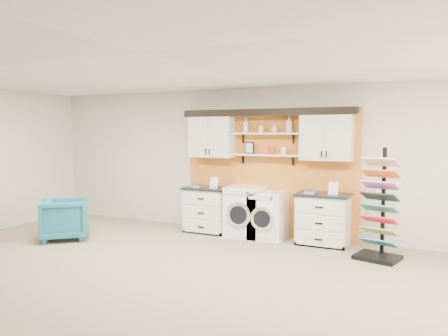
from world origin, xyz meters
The scene contains 22 objects.
floor centered at (0.00, 0.00, 0.00)m, with size 10.00×10.00×0.00m, color #988766.
ceiling centered at (0.00, 0.00, 2.80)m, with size 10.00×10.00×0.00m, color white.
wall_back centered at (0.00, 4.00, 1.40)m, with size 10.00×10.00×0.00m, color beige.
accent_panel centered at (0.00, 3.96, 1.20)m, with size 3.40×0.07×2.40m, color orange.
upper_cabinet_left centered at (-1.13, 3.79, 1.88)m, with size 0.90×0.35×0.84m.
upper_cabinet_right centered at (1.13, 3.79, 1.88)m, with size 0.90×0.35×0.84m.
shelf_lower centered at (0.00, 3.80, 1.53)m, with size 1.32×0.28×0.03m, color white.
shelf_upper centered at (0.00, 3.80, 1.93)m, with size 1.32×0.28×0.03m, color white.
crown_molding centered at (0.00, 3.81, 2.33)m, with size 3.30×0.41×0.13m.
picture_frame centered at (-0.35, 3.85, 1.66)m, with size 0.18×0.02×0.22m.
canister_red centered at (0.10, 3.80, 1.62)m, with size 0.11×0.11×0.16m, color red.
canister_cream centered at (0.35, 3.80, 1.61)m, with size 0.10×0.10×0.14m, color silver.
base_cabinet_left centered at (-1.13, 3.64, 0.44)m, with size 0.90×0.66×0.88m.
base_cabinet_right centered at (1.13, 3.64, 0.45)m, with size 0.91×0.66×0.89m.
washer centered at (-0.33, 3.64, 0.47)m, with size 0.67×0.71×0.94m.
dryer centered at (0.13, 3.64, 0.43)m, with size 0.62×0.71×0.87m.
sample_rack centered at (2.11, 3.13, 0.54)m, with size 0.73×0.66×1.72m.
armchair centered at (-3.21, 1.97, 0.37)m, with size 0.79×0.81×0.74m, color #1A6479.
soap_bottle_a centered at (-0.40, 3.80, 2.08)m, with size 0.11×0.11×0.28m, color silver.
soap_bottle_b centered at (-0.09, 3.80, 2.03)m, with size 0.08×0.08×0.17m, color silver.
soap_bottle_c centered at (0.16, 3.80, 2.02)m, with size 0.12×0.12×0.16m, color silver.
soap_bottle_d centered at (0.45, 3.80, 2.10)m, with size 0.12×0.12×0.30m, color silver.
Camera 1 is at (2.82, -3.86, 1.96)m, focal length 35.00 mm.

